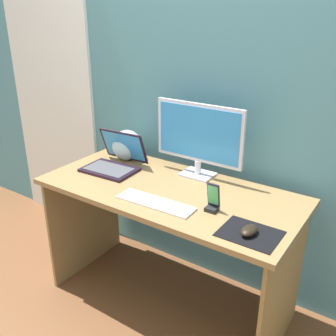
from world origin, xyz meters
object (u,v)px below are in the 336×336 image
monitor (199,137)px  mouse (249,230)px  phone_in_dock (213,201)px  keyboard_external (155,203)px  laptop (114,161)px  fishbowl (127,145)px

monitor → mouse: size_ratio=5.24×
monitor → phone_in_dock: size_ratio=3.77×
mouse → phone_in_dock: bearing=160.9°
keyboard_external → phone_in_dock: (0.26, 0.10, 0.04)m
monitor → laptop: 0.52m
laptop → phone_in_dock: size_ratio=2.28×
laptop → phone_in_dock: (0.72, -0.13, 0.00)m
keyboard_external → mouse: size_ratio=4.00×
laptop → mouse: laptop is taller
keyboard_external → mouse: (0.48, -0.00, 0.02)m
monitor → keyboard_external: size_ratio=1.31×
fishbowl → phone_in_dock: (0.75, -0.29, -0.04)m
monitor → fishbowl: (-0.49, -0.02, -0.14)m
keyboard_external → phone_in_dock: phone_in_dock is taller
monitor → mouse: 0.67m
laptop → mouse: bearing=-13.6°
phone_in_dock → monitor: bearing=130.0°
monitor → phone_in_dock: monitor is taller
laptop → phone_in_dock: bearing=-10.2°
laptop → keyboard_external: 0.51m
monitor → keyboard_external: (0.00, -0.41, -0.22)m
laptop → mouse: size_ratio=3.17×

